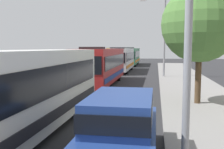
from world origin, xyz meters
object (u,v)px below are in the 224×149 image
bus_lead (24,89)px  box_truck_oncoming (114,55)px  white_suv (120,128)px  bus_middle (121,59)px  bus_fourth_in_line (131,56)px  roadside_tree (200,24)px  streetlamp_mid (165,28)px  bus_second_in_line (101,65)px

bus_lead → box_truck_oncoming: (-3.30, 41.41, 0.02)m
white_suv → box_truck_oncoming: (-7.00, 43.31, 0.67)m
bus_middle → white_suv: size_ratio=2.08×
bus_fourth_in_line → white_suv: bus_fourth_in_line is taller
bus_middle → box_truck_oncoming: (-3.30, 15.32, 0.02)m
bus_middle → roadside_tree: roadside_tree is taller
streetlamp_mid → box_truck_oncoming: bearing=111.8°
bus_second_in_line → bus_middle: (-0.00, 12.77, -0.00)m
bus_second_in_line → white_suv: bearing=-76.3°
streetlamp_mid → white_suv: bearing=-94.5°
bus_middle → white_suv: bearing=-82.5°
bus_middle → box_truck_oncoming: bearing=102.2°
bus_second_in_line → bus_fourth_in_line: bearing=90.0°
bus_fourth_in_line → streetlamp_mid: size_ratio=1.42×
bus_middle → streetlamp_mid: (5.40, -6.46, 3.45)m
bus_lead → bus_middle: (-0.00, 26.10, -0.00)m
bus_second_in_line → box_truck_oncoming: bearing=96.7°
bus_second_in_line → streetlamp_mid: 8.99m
box_truck_oncoming → streetlamp_mid: 23.70m
white_suv → roadside_tree: 9.23m
bus_lead → bus_middle: bearing=90.0°
bus_lead → streetlamp_mid: size_ratio=1.34×
bus_fourth_in_line → white_suv: size_ratio=2.33×
white_suv → box_truck_oncoming: bearing=99.2°
bus_middle → streetlamp_mid: 9.10m
bus_fourth_in_line → roadside_tree: roadside_tree is taller
bus_lead → bus_middle: 26.10m
roadside_tree → white_suv: bearing=-111.4°
bus_middle → roadside_tree: (6.84, -19.99, 2.68)m
white_suv → streetlamp_mid: size_ratio=0.61×
bus_second_in_line → bus_middle: same height
bus_middle → bus_lead: bearing=-90.0°
streetlamp_mid → roadside_tree: bearing=-83.9°
bus_lead → bus_middle: size_ratio=1.05×
bus_second_in_line → bus_fourth_in_line: same height
bus_middle → bus_fourth_in_line: (0.00, 13.27, 0.00)m
white_suv → bus_fourth_in_line: bearing=95.1°
box_truck_oncoming → roadside_tree: 36.83m
bus_middle → roadside_tree: bearing=-71.1°
bus_second_in_line → roadside_tree: roadside_tree is taller
bus_second_in_line → roadside_tree: 10.30m
bus_fourth_in_line → box_truck_oncoming: (-3.30, 2.05, 0.02)m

